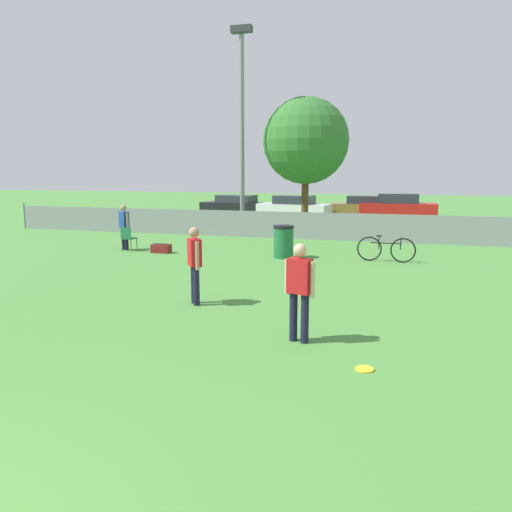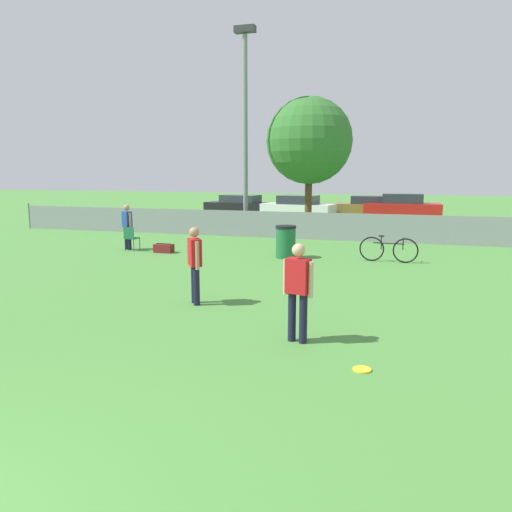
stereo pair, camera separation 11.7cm
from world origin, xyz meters
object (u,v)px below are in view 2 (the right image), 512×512
at_px(player_thrower_red, 298,286).
at_px(player_defender_red, 195,260).
at_px(parked_car_white, 298,207).
at_px(spectator_in_blue, 127,224).
at_px(trash_bin, 286,242).
at_px(parked_car_dark, 240,205).
at_px(parked_car_red, 402,207).
at_px(tree_near_pole, 309,141).
at_px(folding_chair_sideline, 131,237).
at_px(parked_car_tan, 369,207).
at_px(bicycle_sideline, 388,249).
at_px(frisbee_disc, 362,369).
at_px(gear_bag_sideline, 164,248).
at_px(light_pole, 245,115).

distance_m(player_thrower_red, player_defender_red, 3.04).
bearing_deg(parked_car_white, spectator_in_blue, -94.25).
xyz_separation_m(trash_bin, parked_car_dark, (-6.48, 14.50, 0.11)).
bearing_deg(parked_car_dark, parked_car_red, 10.63).
bearing_deg(parked_car_white, player_thrower_red, -68.74).
height_order(parked_car_white, parked_car_red, parked_car_red).
height_order(tree_near_pole, folding_chair_sideline, tree_near_pole).
bearing_deg(player_defender_red, parked_car_tan, 138.01).
height_order(spectator_in_blue, parked_car_tan, spectator_in_blue).
relative_size(bicycle_sideline, parked_car_red, 0.40).
distance_m(player_defender_red, parked_car_tan, 21.33).
relative_size(frisbee_disc, folding_chair_sideline, 0.31).
xyz_separation_m(spectator_in_blue, gear_bag_sideline, (1.50, -0.20, -0.76)).
bearing_deg(tree_near_pole, frisbee_disc, -76.10).
xyz_separation_m(tree_near_pole, frisbee_disc, (3.92, -15.82, -4.06)).
height_order(frisbee_disc, parked_car_tan, parked_car_tan).
relative_size(gear_bag_sideline, parked_car_dark, 0.14).
bearing_deg(spectator_in_blue, folding_chair_sideline, 172.67).
relative_size(light_pole, player_defender_red, 5.42).
xyz_separation_m(player_defender_red, parked_car_red, (3.74, 20.98, -0.22)).
bearing_deg(light_pole, spectator_in_blue, -113.53).
bearing_deg(gear_bag_sideline, frisbee_disc, -48.57).
bearing_deg(gear_bag_sideline, folding_chair_sideline, 178.50).
height_order(folding_chair_sideline, parked_car_white, parked_car_white).
bearing_deg(gear_bag_sideline, parked_car_white, 83.12).
bearing_deg(frisbee_disc, parked_car_white, 104.60).
xyz_separation_m(frisbee_disc, parked_car_white, (-5.76, 22.12, 0.64)).
xyz_separation_m(parked_car_dark, parked_car_red, (9.77, 0.46, 0.07)).
bearing_deg(player_thrower_red, spectator_in_blue, 150.62).
bearing_deg(gear_bag_sideline, tree_near_pole, 64.74).
distance_m(frisbee_disc, parked_car_tan, 23.90).
distance_m(trash_bin, gear_bag_sideline, 4.24).
height_order(light_pole, player_defender_red, light_pole).
distance_m(spectator_in_blue, folding_chair_sideline, 0.50).
distance_m(light_pole, parked_car_red, 12.15).
height_order(bicycle_sideline, gear_bag_sideline, bicycle_sideline).
relative_size(light_pole, trash_bin, 8.46).
xyz_separation_m(frisbee_disc, parked_car_red, (0.09, 23.55, 0.68)).
xyz_separation_m(light_pole, parked_car_red, (6.53, 9.23, -4.44)).
relative_size(parked_car_white, parked_car_tan, 1.09).
distance_m(bicycle_sideline, parked_car_dark, 17.25).
height_order(spectator_in_blue, folding_chair_sideline, spectator_in_blue).
bearing_deg(parked_car_tan, player_thrower_red, -91.13).
bearing_deg(trash_bin, player_thrower_red, -74.87).
bearing_deg(player_defender_red, bicycle_sideline, 112.75).
height_order(gear_bag_sideline, parked_car_tan, parked_car_tan).
height_order(light_pole, folding_chair_sideline, light_pole).
height_order(light_pole, tree_near_pole, light_pole).
bearing_deg(parked_car_red, bicycle_sideline, -93.06).
xyz_separation_m(bicycle_sideline, gear_bag_sideline, (-7.39, -0.39, -0.25)).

